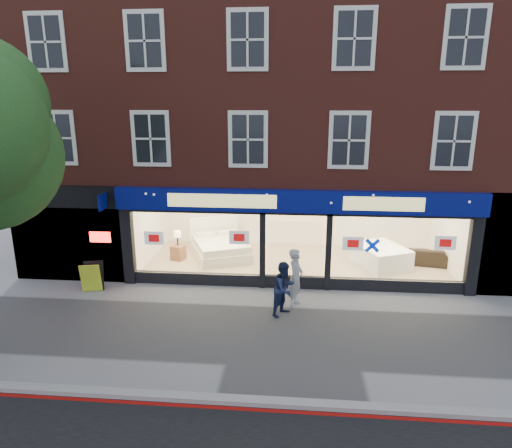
# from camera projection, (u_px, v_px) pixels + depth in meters

# --- Properties ---
(ground) EXTENTS (120.00, 120.00, 0.00)m
(ground) POSITION_uv_depth(u_px,v_px,m) (293.00, 334.00, 12.01)
(ground) COLOR gray
(ground) RESTS_ON ground
(kerb_line) EXTENTS (60.00, 0.10, 0.01)m
(kerb_line) POSITION_uv_depth(u_px,v_px,m) (292.00, 412.00, 9.03)
(kerb_line) COLOR #8C0A07
(kerb_line) RESTS_ON ground
(kerb_stone) EXTENTS (60.00, 0.25, 0.12)m
(kerb_stone) POSITION_uv_depth(u_px,v_px,m) (292.00, 403.00, 9.21)
(kerb_stone) COLOR gray
(kerb_stone) RESTS_ON ground
(showroom_floor) EXTENTS (11.00, 4.50, 0.10)m
(showroom_floor) POSITION_uv_depth(u_px,v_px,m) (295.00, 263.00, 17.03)
(showroom_floor) COLOR tan
(showroom_floor) RESTS_ON ground
(building) EXTENTS (19.00, 8.26, 10.30)m
(building) POSITION_uv_depth(u_px,v_px,m) (299.00, 79.00, 16.87)
(building) COLOR maroon
(building) RESTS_ON ground
(display_bed) EXTENTS (2.70, 2.91, 1.33)m
(display_bed) POSITION_uv_depth(u_px,v_px,m) (220.00, 247.00, 17.51)
(display_bed) COLOR white
(display_bed) RESTS_ON showroom_floor
(bedside_table) EXTENTS (0.57, 0.57, 0.55)m
(bedside_table) POSITION_uv_depth(u_px,v_px,m) (178.00, 252.00, 17.21)
(bedside_table) COLOR brown
(bedside_table) RESTS_ON showroom_floor
(mattress_stack) EXTENTS (2.11, 2.31, 0.74)m
(mattress_stack) POSITION_uv_depth(u_px,v_px,m) (381.00, 256.00, 16.53)
(mattress_stack) COLOR white
(mattress_stack) RESTS_ON showroom_floor
(sofa) EXTENTS (2.24, 1.21, 0.62)m
(sofa) POSITION_uv_depth(u_px,v_px,m) (420.00, 255.00, 16.81)
(sofa) COLOR black
(sofa) RESTS_ON showroom_floor
(a_board) EXTENTS (0.70, 0.52, 0.97)m
(a_board) POSITION_uv_depth(u_px,v_px,m) (92.00, 277.00, 14.57)
(a_board) COLOR #C1D425
(a_board) RESTS_ON ground
(pedestrian_grey) EXTENTS (0.58, 0.74, 1.76)m
(pedestrian_grey) POSITION_uv_depth(u_px,v_px,m) (296.00, 278.00, 13.48)
(pedestrian_grey) COLOR #A1A4A9
(pedestrian_grey) RESTS_ON ground
(pedestrian_blue) EXTENTS (0.94, 0.98, 1.59)m
(pedestrian_blue) POSITION_uv_depth(u_px,v_px,m) (284.00, 289.00, 12.92)
(pedestrian_blue) COLOR #16203F
(pedestrian_blue) RESTS_ON ground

